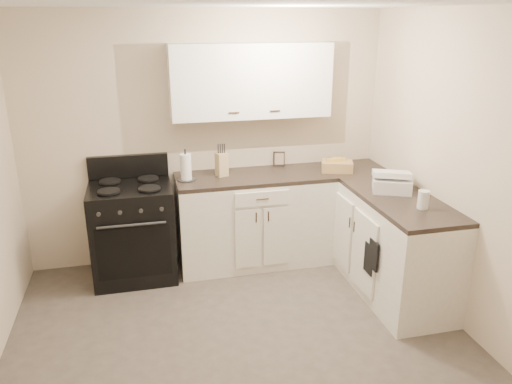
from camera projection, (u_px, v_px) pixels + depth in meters
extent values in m
plane|color=#473F38|center=(246.00, 355.00, 3.78)|extent=(3.60, 3.60, 0.00)
plane|color=white|center=(243.00, 2.00, 2.95)|extent=(3.60, 3.60, 0.00)
plane|color=beige|center=(206.00, 140.00, 5.01)|extent=(3.60, 0.00, 3.60)
plane|color=beige|center=(477.00, 181.00, 3.76)|extent=(0.00, 3.60, 3.60)
plane|color=beige|center=(357.00, 376.00, 1.71)|extent=(3.60, 0.00, 3.60)
cube|color=white|center=(255.00, 221.00, 5.10)|extent=(1.55, 0.60, 0.90)
cube|color=white|center=(380.00, 236.00, 4.74)|extent=(0.60, 1.90, 0.90)
cube|color=black|center=(254.00, 177.00, 4.94)|extent=(1.55, 0.60, 0.04)
cube|color=black|center=(384.00, 189.00, 4.58)|extent=(0.60, 1.90, 0.04)
cube|color=white|center=(251.00, 81.00, 4.77)|extent=(1.55, 0.30, 0.70)
cube|color=black|center=(133.00, 232.00, 4.80)|extent=(0.77, 0.66, 0.93)
cube|color=#CDB57E|center=(222.00, 165.00, 4.87)|extent=(0.13, 0.12, 0.23)
cylinder|color=white|center=(186.00, 167.00, 4.74)|extent=(0.13, 0.13, 0.26)
cube|color=black|center=(279.00, 159.00, 5.22)|extent=(0.13, 0.06, 0.15)
cube|color=tan|center=(337.00, 166.00, 5.04)|extent=(0.36, 0.29, 0.10)
cube|color=white|center=(392.00, 184.00, 4.48)|extent=(0.43, 0.42, 0.12)
cylinder|color=silver|center=(423.00, 200.00, 4.05)|extent=(0.11, 0.11, 0.15)
cube|color=black|center=(374.00, 255.00, 4.18)|extent=(0.02, 0.15, 0.26)
cube|color=black|center=(369.00, 259.00, 4.27)|extent=(0.02, 0.15, 0.27)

